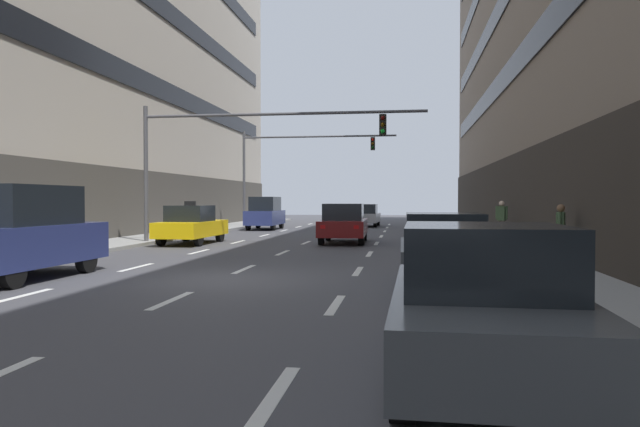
{
  "coord_description": "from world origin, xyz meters",
  "views": [
    {
      "loc": [
        4.29,
        -13.41,
        1.86
      ],
      "look_at": [
        0.6,
        12.11,
        1.28
      ],
      "focal_mm": 33.24,
      "sensor_mm": 36.0,
      "label": 1
    }
  ],
  "objects_px": {
    "car_parked_1": "(443,251)",
    "pedestrian_1": "(561,230)",
    "car_parked_0": "(483,304)",
    "traffic_signal_0": "(238,142)",
    "traffic_signal_1": "(291,158)",
    "car_driving_0": "(344,224)",
    "pedestrian_0": "(502,218)",
    "car_driving_4": "(265,213)",
    "taxi_driving_2": "(191,225)",
    "car_driving_3": "(20,233)",
    "car_driving_1": "(366,215)"
  },
  "relations": [
    {
      "from": "car_parked_1",
      "to": "pedestrian_1",
      "type": "distance_m",
      "value": 5.17
    },
    {
      "from": "car_driving_1",
      "to": "car_driving_4",
      "type": "xyz_separation_m",
      "value": [
        -6.02,
        -5.17,
        0.25
      ]
    },
    {
      "from": "car_parked_1",
      "to": "pedestrian_1",
      "type": "xyz_separation_m",
      "value": [
        3.33,
        3.94,
        0.28
      ]
    },
    {
      "from": "car_driving_0",
      "to": "pedestrian_1",
      "type": "height_order",
      "value": "pedestrian_1"
    },
    {
      "from": "car_driving_3",
      "to": "traffic_signal_0",
      "type": "xyz_separation_m",
      "value": [
        2.1,
        10.92,
        3.13
      ]
    },
    {
      "from": "taxi_driving_2",
      "to": "traffic_signal_1",
      "type": "relative_size",
      "value": 0.42
    },
    {
      "from": "car_driving_0",
      "to": "car_driving_3",
      "type": "xyz_separation_m",
      "value": [
        -6.27,
        -12.88,
        0.26
      ]
    },
    {
      "from": "car_parked_1",
      "to": "taxi_driving_2",
      "type": "bearing_deg",
      "value": 130.67
    },
    {
      "from": "car_driving_3",
      "to": "pedestrian_0",
      "type": "height_order",
      "value": "car_driving_3"
    },
    {
      "from": "car_driving_4",
      "to": "car_driving_0",
      "type": "bearing_deg",
      "value": -60.76
    },
    {
      "from": "car_driving_3",
      "to": "car_driving_4",
      "type": "distance_m",
      "value": 23.83
    },
    {
      "from": "car_driving_4",
      "to": "traffic_signal_0",
      "type": "distance_m",
      "value": 13.44
    },
    {
      "from": "car_driving_4",
      "to": "car_parked_1",
      "type": "bearing_deg",
      "value": -68.12
    },
    {
      "from": "pedestrian_0",
      "to": "pedestrian_1",
      "type": "xyz_separation_m",
      "value": [
        0.1,
        -9.2,
        -0.06
      ]
    },
    {
      "from": "car_driving_3",
      "to": "traffic_signal_1",
      "type": "distance_m",
      "value": 26.47
    },
    {
      "from": "car_driving_1",
      "to": "car_driving_3",
      "type": "distance_m",
      "value": 29.65
    },
    {
      "from": "car_driving_3",
      "to": "traffic_signal_1",
      "type": "xyz_separation_m",
      "value": [
        1.34,
        26.19,
        3.54
      ]
    },
    {
      "from": "taxi_driving_2",
      "to": "car_driving_4",
      "type": "relative_size",
      "value": 1.02
    },
    {
      "from": "traffic_signal_0",
      "to": "traffic_signal_1",
      "type": "distance_m",
      "value": 15.3
    },
    {
      "from": "car_driving_3",
      "to": "traffic_signal_1",
      "type": "height_order",
      "value": "traffic_signal_1"
    },
    {
      "from": "car_driving_3",
      "to": "car_parked_1",
      "type": "xyz_separation_m",
      "value": [
        9.72,
        -0.02,
        -0.32
      ]
    },
    {
      "from": "traffic_signal_0",
      "to": "car_driving_1",
      "type": "bearing_deg",
      "value": 77.32
    },
    {
      "from": "car_parked_1",
      "to": "traffic_signal_1",
      "type": "relative_size",
      "value": 0.41
    },
    {
      "from": "car_driving_1",
      "to": "taxi_driving_2",
      "type": "distance_m",
      "value": 18.69
    },
    {
      "from": "car_parked_0",
      "to": "pedestrian_0",
      "type": "height_order",
      "value": "pedestrian_0"
    },
    {
      "from": "traffic_signal_1",
      "to": "pedestrian_1",
      "type": "distance_m",
      "value": 25.41
    },
    {
      "from": "car_driving_1",
      "to": "car_driving_4",
      "type": "height_order",
      "value": "car_driving_4"
    },
    {
      "from": "taxi_driving_2",
      "to": "car_parked_1",
      "type": "height_order",
      "value": "taxi_driving_2"
    },
    {
      "from": "car_driving_4",
      "to": "car_parked_1",
      "type": "distance_m",
      "value": 25.7
    },
    {
      "from": "traffic_signal_0",
      "to": "pedestrian_0",
      "type": "xyz_separation_m",
      "value": [
        10.85,
        2.21,
        -3.11
      ]
    },
    {
      "from": "car_driving_1",
      "to": "car_parked_1",
      "type": "bearing_deg",
      "value": -83.01
    },
    {
      "from": "car_driving_1",
      "to": "car_driving_4",
      "type": "distance_m",
      "value": 7.94
    },
    {
      "from": "traffic_signal_0",
      "to": "pedestrian_0",
      "type": "height_order",
      "value": "traffic_signal_0"
    },
    {
      "from": "car_driving_4",
      "to": "pedestrian_0",
      "type": "bearing_deg",
      "value": -39.89
    },
    {
      "from": "pedestrian_1",
      "to": "pedestrian_0",
      "type": "bearing_deg",
      "value": 90.65
    },
    {
      "from": "pedestrian_1",
      "to": "car_driving_1",
      "type": "bearing_deg",
      "value": 105.36
    },
    {
      "from": "car_driving_0",
      "to": "car_driving_1",
      "type": "bearing_deg",
      "value": 90.39
    },
    {
      "from": "taxi_driving_2",
      "to": "traffic_signal_0",
      "type": "relative_size",
      "value": 0.37
    },
    {
      "from": "car_parked_0",
      "to": "car_parked_1",
      "type": "bearing_deg",
      "value": 89.99
    },
    {
      "from": "car_driving_1",
      "to": "car_parked_0",
      "type": "height_order",
      "value": "car_parked_0"
    },
    {
      "from": "traffic_signal_0",
      "to": "pedestrian_1",
      "type": "xyz_separation_m",
      "value": [
        10.95,
        -7.0,
        -3.17
      ]
    },
    {
      "from": "car_driving_3",
      "to": "pedestrian_1",
      "type": "height_order",
      "value": "car_driving_3"
    },
    {
      "from": "taxi_driving_2",
      "to": "car_driving_1",
      "type": "bearing_deg",
      "value": 70.49
    },
    {
      "from": "traffic_signal_0",
      "to": "car_driving_0",
      "type": "bearing_deg",
      "value": 25.12
    },
    {
      "from": "car_driving_3",
      "to": "taxi_driving_2",
      "type": "bearing_deg",
      "value": 90.38
    },
    {
      "from": "car_driving_0",
      "to": "pedestrian_0",
      "type": "bearing_deg",
      "value": 2.14
    },
    {
      "from": "car_parked_0",
      "to": "car_parked_1",
      "type": "distance_m",
      "value": 6.43
    },
    {
      "from": "car_driving_1",
      "to": "pedestrian_1",
      "type": "bearing_deg",
      "value": -74.64
    },
    {
      "from": "car_driving_3",
      "to": "car_parked_0",
      "type": "xyz_separation_m",
      "value": [
        9.72,
        -6.45,
        -0.31
      ]
    },
    {
      "from": "traffic_signal_0",
      "to": "taxi_driving_2",
      "type": "bearing_deg",
      "value": 167.98
    }
  ]
}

